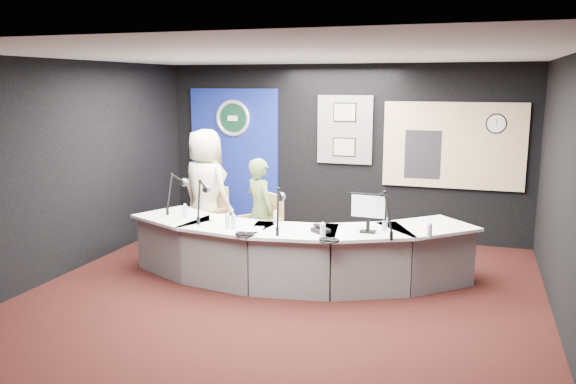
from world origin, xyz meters
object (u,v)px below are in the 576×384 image
(broadcast_desk, at_px, (293,252))
(armchair_right, at_px, (260,227))
(armchair_left, at_px, (207,219))
(person_man, at_px, (206,190))
(person_woman, at_px, (260,211))

(broadcast_desk, bearing_deg, armchair_right, 138.63)
(armchair_left, distance_m, armchair_right, 1.06)
(armchair_left, distance_m, person_man, 0.44)
(armchair_left, bearing_deg, person_woman, 3.41)
(person_man, xyz_separation_m, person_woman, (1.00, -0.34, -0.18))
(armchair_right, bearing_deg, armchair_left, -161.15)
(person_man, relative_size, person_woman, 1.24)
(armchair_left, distance_m, person_woman, 1.09)
(broadcast_desk, relative_size, armchair_right, 4.39)
(broadcast_desk, xyz_separation_m, person_man, (-1.67, 0.93, 0.54))
(armchair_left, relative_size, person_woman, 0.64)
(broadcast_desk, xyz_separation_m, armchair_right, (-0.67, 0.59, 0.14))
(broadcast_desk, distance_m, armchair_left, 1.92)
(person_man, bearing_deg, person_woman, -178.60)
(broadcast_desk, bearing_deg, person_woman, 138.63)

